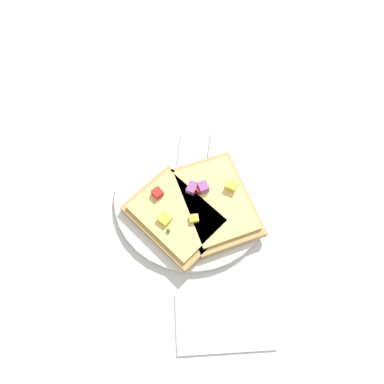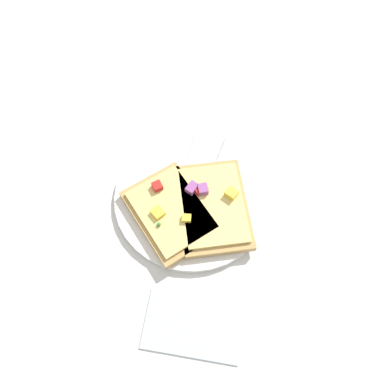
{
  "view_description": "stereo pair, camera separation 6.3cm",
  "coord_description": "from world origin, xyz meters",
  "px_view_note": "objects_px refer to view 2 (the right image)",
  "views": [
    {
      "loc": [
        -0.02,
        -0.29,
        0.58
      ],
      "look_at": [
        0.0,
        0.0,
        0.02
      ],
      "focal_mm": 35.0,
      "sensor_mm": 36.0,
      "label": 1
    },
    {
      "loc": [
        0.05,
        -0.28,
        0.58
      ],
      "look_at": [
        0.0,
        0.0,
        0.02
      ],
      "focal_mm": 35.0,
      "sensor_mm": 36.0,
      "label": 2
    }
  ],
  "objects_px": {
    "pizza_slice_corner": "(213,206)",
    "napkin": "(193,326)",
    "pizza_slice_main": "(171,212)",
    "fork": "(179,184)",
    "knife": "(216,174)",
    "plate": "(192,196)"
  },
  "relations": [
    {
      "from": "pizza_slice_corner",
      "to": "napkin",
      "type": "height_order",
      "value": "pizza_slice_corner"
    },
    {
      "from": "plate",
      "to": "pizza_slice_main",
      "type": "distance_m",
      "value": 0.05
    },
    {
      "from": "fork",
      "to": "knife",
      "type": "relative_size",
      "value": 1.06
    },
    {
      "from": "fork",
      "to": "pizza_slice_main",
      "type": "xyz_separation_m",
      "value": [
        -0.0,
        -0.06,
        0.01
      ]
    },
    {
      "from": "fork",
      "to": "pizza_slice_corner",
      "type": "bearing_deg",
      "value": 70.06
    },
    {
      "from": "plate",
      "to": "knife",
      "type": "bearing_deg",
      "value": 52.43
    },
    {
      "from": "plate",
      "to": "pizza_slice_main",
      "type": "relative_size",
      "value": 1.42
    },
    {
      "from": "pizza_slice_corner",
      "to": "fork",
      "type": "bearing_deg",
      "value": 44.15
    },
    {
      "from": "napkin",
      "to": "pizza_slice_corner",
      "type": "bearing_deg",
      "value": 89.2
    },
    {
      "from": "pizza_slice_corner",
      "to": "pizza_slice_main",
      "type": "bearing_deg",
      "value": 91.63
    },
    {
      "from": "knife",
      "to": "pizza_slice_corner",
      "type": "xyz_separation_m",
      "value": [
        0.0,
        -0.07,
        0.01
      ]
    },
    {
      "from": "plate",
      "to": "fork",
      "type": "xyz_separation_m",
      "value": [
        -0.02,
        0.02,
        0.01
      ]
    },
    {
      "from": "napkin",
      "to": "pizza_slice_main",
      "type": "bearing_deg",
      "value": 110.9
    },
    {
      "from": "pizza_slice_corner",
      "to": "napkin",
      "type": "bearing_deg",
      "value": 162.54
    },
    {
      "from": "napkin",
      "to": "knife",
      "type": "bearing_deg",
      "value": 89.93
    },
    {
      "from": "napkin",
      "to": "plate",
      "type": "bearing_deg",
      "value": 99.59
    },
    {
      "from": "pizza_slice_corner",
      "to": "napkin",
      "type": "xyz_separation_m",
      "value": [
        -0.0,
        -0.19,
        -0.02
      ]
    },
    {
      "from": "plate",
      "to": "napkin",
      "type": "height_order",
      "value": "plate"
    },
    {
      "from": "fork",
      "to": "pizza_slice_corner",
      "type": "distance_m",
      "value": 0.07
    },
    {
      "from": "fork",
      "to": "pizza_slice_corner",
      "type": "relative_size",
      "value": 1.07
    },
    {
      "from": "pizza_slice_main",
      "to": "napkin",
      "type": "relative_size",
      "value": 1.31
    },
    {
      "from": "pizza_slice_corner",
      "to": "plate",
      "type": "bearing_deg",
      "value": 45.95
    }
  ]
}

